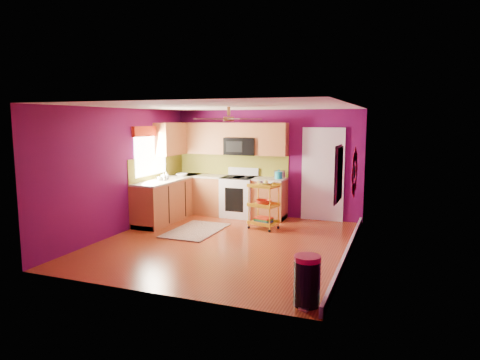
% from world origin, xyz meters
% --- Properties ---
extents(ground, '(5.00, 5.00, 0.00)m').
position_xyz_m(ground, '(0.00, 0.00, 0.00)').
color(ground, maroon).
rests_on(ground, ground).
extents(room_envelope, '(4.54, 5.04, 2.52)m').
position_xyz_m(room_envelope, '(0.03, 0.00, 1.63)').
color(room_envelope, '#5D0A4A').
rests_on(room_envelope, ground).
extents(lower_cabinets, '(2.81, 2.31, 0.94)m').
position_xyz_m(lower_cabinets, '(-1.35, 1.82, 0.43)').
color(lower_cabinets, '#975329').
rests_on(lower_cabinets, ground).
extents(electric_range, '(0.76, 0.66, 1.13)m').
position_xyz_m(electric_range, '(-0.55, 2.17, 0.48)').
color(electric_range, white).
rests_on(electric_range, ground).
extents(upper_cabinetry, '(2.80, 2.30, 1.26)m').
position_xyz_m(upper_cabinetry, '(-1.24, 2.17, 1.80)').
color(upper_cabinetry, '#975329').
rests_on(upper_cabinetry, ground).
extents(left_window, '(0.08, 1.35, 1.08)m').
position_xyz_m(left_window, '(-2.22, 1.05, 1.74)').
color(left_window, white).
rests_on(left_window, ground).
extents(panel_door, '(0.95, 0.11, 2.15)m').
position_xyz_m(panel_door, '(1.35, 2.47, 1.02)').
color(panel_door, white).
rests_on(panel_door, ground).
extents(right_wall_art, '(0.04, 2.74, 1.04)m').
position_xyz_m(right_wall_art, '(2.23, -0.34, 1.44)').
color(right_wall_art, black).
rests_on(right_wall_art, ground).
extents(ceiling_fan, '(1.01, 1.01, 0.26)m').
position_xyz_m(ceiling_fan, '(0.00, 0.20, 2.29)').
color(ceiling_fan, '#BF8C3F').
rests_on(ceiling_fan, ground).
extents(shag_rug, '(0.95, 1.52, 0.02)m').
position_xyz_m(shag_rug, '(-0.89, 0.56, 0.01)').
color(shag_rug, black).
rests_on(shag_rug, ground).
extents(rolling_cart, '(0.66, 0.55, 1.03)m').
position_xyz_m(rolling_cart, '(0.36, 1.24, 0.53)').
color(rolling_cart, yellow).
rests_on(rolling_cart, ground).
extents(trash_can, '(0.41, 0.41, 0.63)m').
position_xyz_m(trash_can, '(1.99, -2.14, 0.31)').
color(trash_can, black).
rests_on(trash_can, ground).
extents(teal_kettle, '(0.18, 0.18, 0.21)m').
position_xyz_m(teal_kettle, '(0.40, 2.22, 1.02)').
color(teal_kettle, teal).
rests_on(teal_kettle, lower_cabinets).
extents(toaster, '(0.22, 0.15, 0.18)m').
position_xyz_m(toaster, '(0.40, 2.27, 1.03)').
color(toaster, beige).
rests_on(toaster, lower_cabinets).
extents(soap_bottle_a, '(0.09, 0.09, 0.19)m').
position_xyz_m(soap_bottle_a, '(-1.89, 1.02, 1.04)').
color(soap_bottle_a, '#EA3F72').
rests_on(soap_bottle_a, lower_cabinets).
extents(soap_bottle_b, '(0.14, 0.14, 0.17)m').
position_xyz_m(soap_bottle_b, '(-1.94, 1.20, 1.03)').
color(soap_bottle_b, white).
rests_on(soap_bottle_b, lower_cabinets).
extents(counter_dish, '(0.26, 0.26, 0.06)m').
position_xyz_m(counter_dish, '(-1.87, 1.82, 0.97)').
color(counter_dish, white).
rests_on(counter_dish, lower_cabinets).
extents(counter_cup, '(0.12, 0.12, 0.09)m').
position_xyz_m(counter_cup, '(-1.96, 0.96, 0.99)').
color(counter_cup, white).
rests_on(counter_cup, lower_cabinets).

